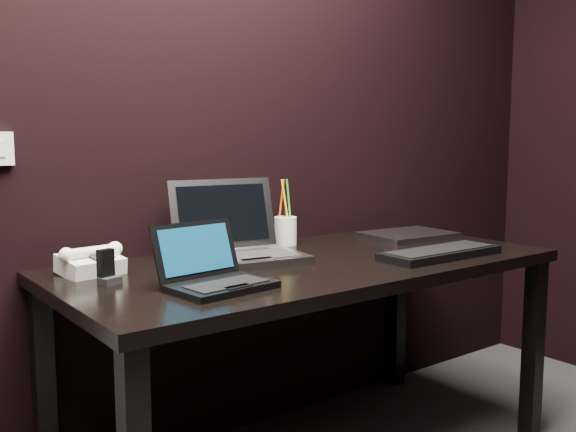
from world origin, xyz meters
TOP-DOWN VIEW (x-y plane):
  - wall_back at (0.00, 1.80)m, footprint 4.00×0.00m
  - desk at (0.30, 1.40)m, footprint 1.70×0.80m
  - netbook at (-0.17, 1.25)m, footprint 0.30×0.27m
  - silver_laptop at (0.10, 1.54)m, footprint 0.43×0.40m
  - ext_keyboard at (0.69, 1.17)m, footprint 0.47×0.17m
  - closed_laptop at (0.91, 1.52)m, footprint 0.37×0.28m
  - desk_phone at (-0.38, 1.63)m, footprint 0.21×0.17m
  - mobile_phone at (-0.39, 1.47)m, footprint 0.07×0.06m
  - pen_cup at (0.41, 1.69)m, footprint 0.11×0.11m

SIDE VIEW (x-z plane):
  - desk at x=0.30m, z-range 0.29..1.03m
  - closed_laptop at x=0.91m, z-range 0.74..0.76m
  - ext_keyboard at x=0.69m, z-range 0.74..0.77m
  - netbook at x=-0.17m, z-range 0.69..0.86m
  - desk_phone at x=-0.38m, z-range 0.73..0.83m
  - mobile_phone at x=-0.39m, z-range 0.73..0.83m
  - silver_laptop at x=0.10m, z-range 0.66..0.92m
  - pen_cup at x=0.41m, z-range 0.67..0.93m
  - wall_back at x=0.00m, z-range -0.70..3.30m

